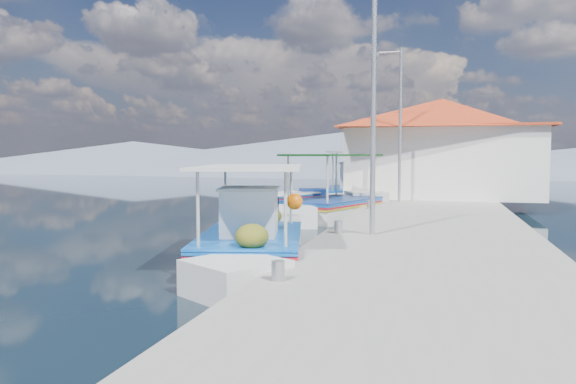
# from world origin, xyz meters

# --- Properties ---
(ground) EXTENTS (160.00, 160.00, 0.00)m
(ground) POSITION_xyz_m (0.00, 0.00, 0.00)
(ground) COLOR black
(ground) RESTS_ON ground
(quay) EXTENTS (5.00, 44.00, 0.50)m
(quay) POSITION_xyz_m (5.90, 6.00, 0.25)
(quay) COLOR gray
(quay) RESTS_ON ground
(bollards) EXTENTS (0.20, 17.20, 0.30)m
(bollards) POSITION_xyz_m (3.80, 5.25, 0.65)
(bollards) COLOR #A5A8AD
(bollards) RESTS_ON quay
(main_caique) EXTENTS (3.18, 7.00, 2.37)m
(main_caique) POSITION_xyz_m (2.24, 0.32, 0.46)
(main_caique) COLOR white
(main_caique) RESTS_ON ground
(caique_green_canopy) EXTENTS (3.74, 6.60, 2.65)m
(caique_green_canopy) POSITION_xyz_m (2.32, 8.81, 0.39)
(caique_green_canopy) COLOR white
(caique_green_canopy) RESTS_ON ground
(caique_blue_hull) EXTENTS (3.19, 5.20, 1.02)m
(caique_blue_hull) POSITION_xyz_m (-0.43, 11.96, 0.27)
(caique_blue_hull) COLOR navy
(caique_blue_hull) RESTS_ON ground
(caique_far) EXTENTS (3.03, 7.95, 2.81)m
(caique_far) POSITION_xyz_m (2.28, 14.63, 0.52)
(caique_far) COLOR white
(caique_far) RESTS_ON ground
(harbor_building) EXTENTS (10.49, 10.49, 4.40)m
(harbor_building) POSITION_xyz_m (6.20, 15.00, 2.78)
(harbor_building) COLOR white
(harbor_building) RESTS_ON quay
(lamp_post_near) EXTENTS (1.21, 0.14, 6.00)m
(lamp_post_near) POSITION_xyz_m (4.51, 2.00, 3.85)
(lamp_post_near) COLOR #A5A8AD
(lamp_post_near) RESTS_ON quay
(lamp_post_far) EXTENTS (1.21, 0.14, 6.00)m
(lamp_post_far) POSITION_xyz_m (4.51, 11.00, 3.85)
(lamp_post_far) COLOR #A5A8AD
(lamp_post_far) RESTS_ON quay
(mountain_ridge) EXTENTS (171.40, 96.00, 5.50)m
(mountain_ridge) POSITION_xyz_m (6.54, 56.00, 2.04)
(mountain_ridge) COLOR slate
(mountain_ridge) RESTS_ON ground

